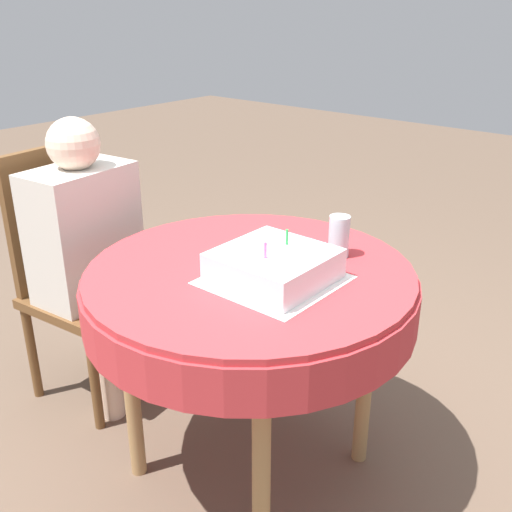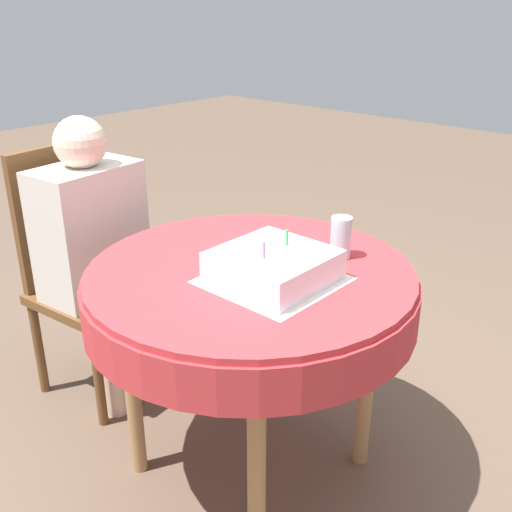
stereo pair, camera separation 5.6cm
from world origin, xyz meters
name	(u,v)px [view 2 (the right image)]	position (x,y,z in m)	size (l,w,h in m)	color
ground_plane	(251,464)	(0.00, 0.00, 0.00)	(12.00, 12.00, 0.00)	brown
dining_table	(250,296)	(0.00, 0.00, 0.64)	(0.99, 0.99, 0.73)	#BC3338
chair	(82,269)	(-0.06, 0.83, 0.50)	(0.45, 0.45, 0.97)	brown
person	(95,237)	(-0.05, 0.73, 0.65)	(0.40, 0.35, 1.10)	beige
napkin	(273,280)	(-0.02, -0.10, 0.73)	(0.34, 0.34, 0.00)	white
birthday_cake	(273,266)	(-0.02, -0.10, 0.78)	(0.29, 0.29, 0.13)	white
drinking_glass	(341,237)	(0.25, -0.15, 0.80)	(0.06, 0.06, 0.13)	silver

